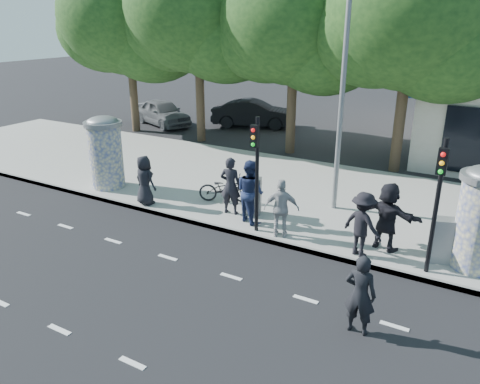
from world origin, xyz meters
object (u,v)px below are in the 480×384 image
Objects in this scene: ad_column_left at (105,151)px; ped_f at (388,216)px; man_road at (360,295)px; street_lamp at (344,64)px; car_left at (163,112)px; traffic_pole_far at (438,194)px; cabinet_left at (252,196)px; ped_d at (363,224)px; ped_e at (281,209)px; cabinet_right at (443,240)px; traffic_pole_near at (256,164)px; bicycle at (225,189)px; ped_b at (230,186)px; car_mid at (253,113)px; ped_a at (145,180)px; ped_c at (250,191)px.

ped_f is (10.18, 0.08, -0.44)m from ad_column_left.
man_road is at bearing -19.08° from ad_column_left.
car_left is (-13.45, 7.86, -4.04)m from street_lamp.
traffic_pole_far is 2.85× the size of cabinet_left.
traffic_pole_far is 2.08m from ped_d.
ped_e is at bearing 179.18° from traffic_pole_far.
traffic_pole_near is at bearing 171.59° from cabinet_right.
traffic_pole_near is 16.19m from car_left.
street_lamp reaches higher than ped_e.
traffic_pole_far is 3.35m from man_road.
bicycle is at bearing 167.02° from traffic_pole_far.
traffic_pole_far is 1.69m from cabinet_right.
traffic_pole_near is 1.94× the size of man_road.
traffic_pole_far is 0.42× the size of street_lamp.
ped_e is at bearing -5.02° from ad_column_left.
ped_b reaches higher than car_left.
car_mid is at bearing -74.80° from ped_b.
cabinet_left is at bearing -55.73° from ped_e.
cabinet_right is at bearing 8.84° from traffic_pole_near.
car_mid reaches higher than car_left.
street_lamp is 5.80m from cabinet_right.
ped_a is 0.38× the size of car_left.
ped_a is at bearing -15.34° from ad_column_left.
ped_b reaches higher than cabinet_right.
ped_a is at bearing -120.90° from car_left.
traffic_pole_far is (4.80, 0.00, 0.00)m from traffic_pole_near.
ped_e reaches higher than bicycle.
ped_e reaches higher than ped_a.
traffic_pole_far is 5.12m from street_lamp.
cabinet_right is (7.03, -0.79, 0.12)m from bicycle.
cabinet_right is (1.90, 0.69, -0.29)m from ped_d.
traffic_pole_near is 0.77× the size of car_left.
cabinet_left is (-3.85, 1.03, -0.28)m from ped_d.
traffic_pole_far reaches higher than ped_b.
ped_d is 18.51m from car_left.
ped_d reaches higher than bicycle.
traffic_pole_near is 5.11m from man_road.
ped_e is at bearing 4.10° from traffic_pole_near.
traffic_pole_near is at bearing 138.82° from ped_b.
cabinet_right is (6.35, -0.03, -0.34)m from ped_b.
ped_d is 0.37× the size of car_mid.
cabinet_right is at bearing -139.21° from ped_d.
ped_f reaches higher than car_mid.
ped_c is 0.44× the size of car_left.
ped_f reaches higher than car_left.
man_road is 6.21m from cabinet_left.
ped_f is (2.78, 0.73, 0.09)m from ped_e.
ad_column_left is at bearing -128.59° from car_left.
bicycle is 1.52× the size of cabinet_right.
car_mid is at bearing -0.30° from bicycle.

